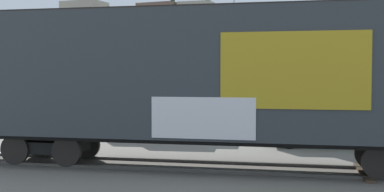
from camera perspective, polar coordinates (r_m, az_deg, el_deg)
ground_plane at (r=14.48m, az=0.19°, el=-8.40°), size 260.00×260.00×0.00m
track at (r=14.20m, az=13.06°, el=-8.54°), size 60.01×2.74×0.08m
freight_car at (r=14.09m, az=2.95°, el=2.33°), size 16.91×3.20×4.80m
flagpole at (r=27.79m, az=5.20°, el=7.44°), size 0.94×1.03×8.45m
hillside at (r=78.77m, az=9.88°, el=4.48°), size 137.29×28.24×15.45m
parked_car_white at (r=20.69m, az=-3.48°, el=-2.80°), size 4.87×2.19×1.59m
parked_car_green at (r=19.25m, az=15.79°, el=-3.03°), size 4.72×2.24×1.83m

